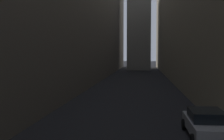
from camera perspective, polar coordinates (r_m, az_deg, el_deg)
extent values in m
plane|color=black|center=(39.67, 4.62, -2.97)|extent=(264.00, 264.00, 0.00)
cube|color=#B7B7BC|center=(15.36, 18.59, -10.74)|extent=(1.78, 4.39, 0.63)
cube|color=black|center=(15.21, 18.65, -8.68)|extent=(1.63, 2.17, 0.51)
cylinder|color=black|center=(16.70, 14.44, -10.65)|extent=(0.22, 0.62, 0.62)
cylinder|color=black|center=(17.04, 20.46, -10.47)|extent=(0.22, 0.62, 0.62)
cylinder|color=black|center=(13.86, 16.22, -13.58)|extent=(0.22, 0.62, 0.62)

